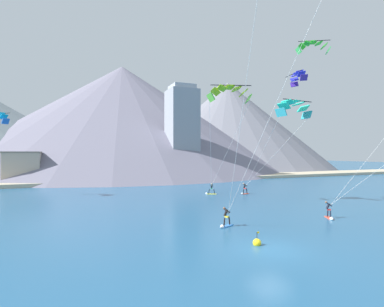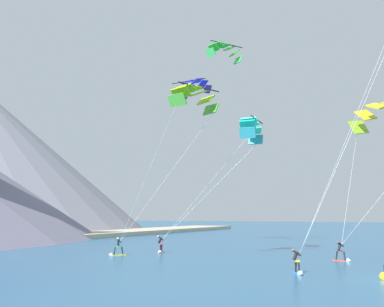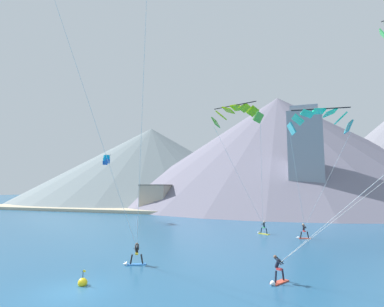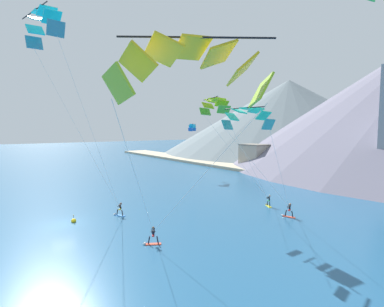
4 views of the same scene
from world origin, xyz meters
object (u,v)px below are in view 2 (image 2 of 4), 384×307
object	(u,v)px
parafoil_kite_near_trail	(193,97)
race_marker_buoy	(384,277)
parafoil_kite_distant_high_outer	(224,50)
parafoil_kite_distant_mid_solo	(193,86)
kitesurfer_mid_center	(298,267)
kitesurfer_near_lead	(160,247)
parafoil_kite_near_lead	(251,128)
kitesurfer_near_trail	(116,250)
kitesurfer_far_left	(342,255)

from	to	relation	value
parafoil_kite_near_trail	race_marker_buoy	bearing A→B (deg)	-113.55
parafoil_kite_distant_high_outer	parafoil_kite_distant_mid_solo	size ratio (longest dim) A/B	0.96
kitesurfer_mid_center	kitesurfer_near_lead	bearing A→B (deg)	53.13
kitesurfer_near_lead	parafoil_kite_near_lead	xyz separation A→B (m)	(1.63, -8.86, 11.40)
parafoil_kite_near_lead	parafoil_kite_distant_mid_solo	xyz separation A→B (m)	(10.61, 11.03, 7.59)
kitesurfer_near_trail	parafoil_kite_near_trail	xyz separation A→B (m)	(-1.51, -8.46, 13.15)
kitesurfer_far_left	kitesurfer_near_lead	bearing A→B (deg)	83.94
kitesurfer_mid_center	parafoil_kite_distant_mid_solo	world-z (taller)	parafoil_kite_distant_mid_solo
kitesurfer_near_trail	parafoil_kite_near_lead	distance (m)	17.02
kitesurfer_mid_center	race_marker_buoy	world-z (taller)	kitesurfer_mid_center
parafoil_kite_near_lead	parafoil_kite_near_trail	distance (m)	8.39
race_marker_buoy	parafoil_kite_near_lead	bearing A→B (deg)	41.72
kitesurfer_near_lead	kitesurfer_near_trail	distance (m)	5.13
parafoil_kite_distant_mid_solo	parafoil_kite_near_trail	bearing A→B (deg)	-154.95
parafoil_kite_near_trail	parafoil_kite_distant_mid_solo	size ratio (longest dim) A/B	2.41
parafoil_kite_near_trail	kitesurfer_far_left	bearing A→B (deg)	-68.82
parafoil_kite_near_trail	race_marker_buoy	distance (m)	21.53
kitesurfer_near_lead	parafoil_kite_distant_high_outer	bearing A→B (deg)	-12.38
kitesurfer_near_trail	race_marker_buoy	bearing A→B (deg)	-109.00
race_marker_buoy	parafoil_kite_distant_high_outer	bearing A→B (deg)	38.80
kitesurfer_near_lead	race_marker_buoy	bearing A→B (deg)	-120.62
parafoil_kite_near_lead	parafoil_kite_distant_high_outer	size ratio (longest dim) A/B	2.17
kitesurfer_far_left	parafoil_kite_distant_mid_solo	size ratio (longest dim) A/B	0.31
race_marker_buoy	kitesurfer_near_lead	bearing A→B (deg)	59.38
kitesurfer_far_left	parafoil_kite_near_trail	world-z (taller)	parafoil_kite_near_trail
kitesurfer_near_trail	kitesurfer_far_left	world-z (taller)	kitesurfer_near_trail
kitesurfer_near_lead	race_marker_buoy	world-z (taller)	kitesurfer_near_lead
race_marker_buoy	kitesurfer_mid_center	bearing A→B (deg)	84.88
kitesurfer_near_lead	parafoil_kite_distant_high_outer	xyz separation A→B (m)	(11.18, -2.45, 22.62)
kitesurfer_near_lead	kitesurfer_far_left	size ratio (longest dim) A/B	1.04
kitesurfer_near_trail	kitesurfer_far_left	xyz separation A→B (m)	(2.84, -19.67, 0.01)
parafoil_kite_distant_high_outer	parafoil_kite_near_lead	bearing A→B (deg)	-146.17
parafoil_kite_near_trail	parafoil_kite_distant_mid_solo	xyz separation A→B (m)	(18.46, 8.62, 5.88)
kitesurfer_near_lead	parafoil_kite_distant_mid_solo	distance (m)	22.70
kitesurfer_mid_center	parafoil_kite_distant_high_outer	size ratio (longest dim) A/B	0.33
kitesurfer_mid_center	kitesurfer_far_left	world-z (taller)	kitesurfer_far_left
parafoil_kite_distant_high_outer	race_marker_buoy	xyz separation A→B (m)	(-24.11, -19.38, -23.00)
kitesurfer_near_lead	parafoil_kite_near_trail	world-z (taller)	parafoil_kite_near_trail
kitesurfer_near_trail	kitesurfer_mid_center	bearing A→B (deg)	-112.58
kitesurfer_near_trail	kitesurfer_mid_center	distance (m)	20.18
parafoil_kite_near_lead	kitesurfer_near_trail	bearing A→B (deg)	120.26
parafoil_kite_distant_high_outer	kitesurfer_mid_center	bearing A→B (deg)	-149.09
parafoil_kite_near_trail	parafoil_kite_distant_mid_solo	world-z (taller)	parafoil_kite_distant_mid_solo
kitesurfer_far_left	race_marker_buoy	xyz separation A→B (m)	(-11.05, -4.19, -0.33)
parafoil_kite_near_lead	kitesurfer_mid_center	bearing A→B (deg)	-151.17
kitesurfer_near_lead	parafoil_kite_distant_high_outer	size ratio (longest dim) A/B	0.34
kitesurfer_near_lead	kitesurfer_far_left	world-z (taller)	kitesurfer_near_lead
race_marker_buoy	kitesurfer_near_trail	bearing A→B (deg)	71.00
kitesurfer_far_left	race_marker_buoy	distance (m)	11.82
kitesurfer_near_trail	parafoil_kite_distant_high_outer	world-z (taller)	parafoil_kite_distant_high_outer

